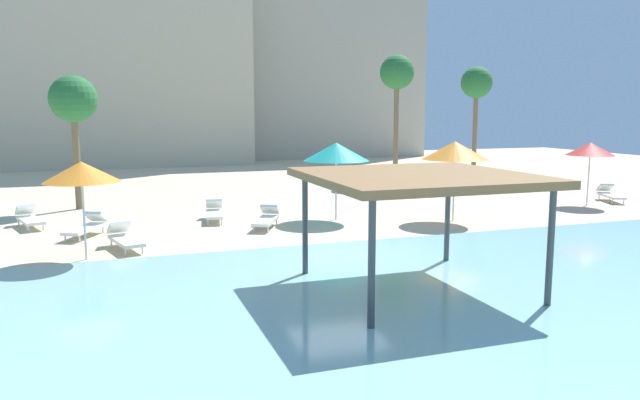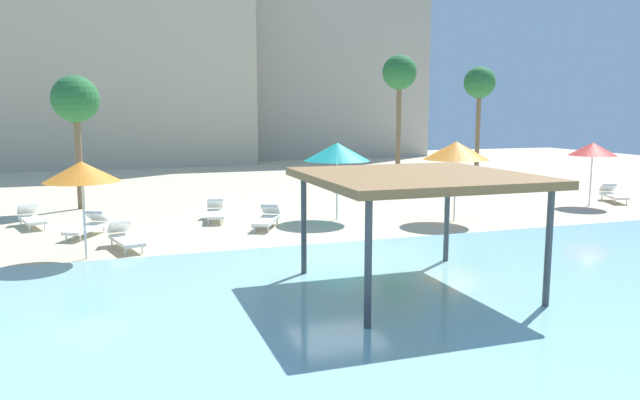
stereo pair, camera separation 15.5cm
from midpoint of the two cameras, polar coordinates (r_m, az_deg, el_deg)
name	(u,v)px [view 2 (the right image)]	position (r m, az deg, el deg)	size (l,w,h in m)	color
ground_plane	(337,256)	(16.76, 1.94, -5.38)	(80.00, 80.00, 0.00)	beige
lagoon_water	(430,316)	(12.18, 10.82, -10.80)	(44.00, 13.50, 0.04)	#8CC6CC
shade_pavilion	(416,180)	(13.38, 9.48, 1.87)	(4.68, 4.68, 2.65)	#42474C
beach_umbrella_teal_2	(337,152)	(22.07, 1.84, 4.62)	(2.43, 2.43, 2.87)	silver
beach_umbrella_orange_3	(456,151)	(22.34, 13.04, 4.61)	(2.38, 2.38, 2.93)	silver
beach_umbrella_orange_4	(82,172)	(17.24, -21.53, 2.52)	(2.01, 2.01, 2.68)	silver
beach_umbrella_red_5	(593,149)	(27.99, 24.70, 4.42)	(1.99, 1.99, 2.69)	silver
lounge_chair_0	(31,217)	(23.20, -25.66, -1.51)	(1.16, 1.99, 0.74)	white
lounge_chair_1	(267,218)	(20.87, -4.85, -1.72)	(1.38, 1.97, 0.74)	white
lounge_chair_2	(88,226)	(20.78, -21.02, -2.30)	(1.41, 1.96, 0.74)	white
lounge_chair_3	(613,194)	(29.84, 26.24, 0.50)	(1.28, 1.98, 0.74)	white
lounge_chair_4	(215,212)	(22.45, -9.75, -1.10)	(0.89, 1.97, 0.74)	white
lounge_chair_5	(125,237)	(18.52, -17.89, -3.41)	(1.07, 1.99, 0.74)	white
palm_tree_0	(75,102)	(26.43, -22.12, 8.68)	(1.90, 1.90, 5.45)	brown
palm_tree_1	(480,85)	(38.15, 15.07, 10.50)	(1.90, 1.90, 6.69)	brown
palm_tree_2	(399,76)	(34.02, 7.71, 11.64)	(1.90, 1.90, 7.10)	brown
hotel_block_0	(88,26)	(49.42, -21.15, 15.19)	(23.38, 9.60, 20.56)	beige
hotel_block_1	(322,49)	(56.32, 0.23, 14.16)	(16.64, 10.37, 19.22)	#B2A893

